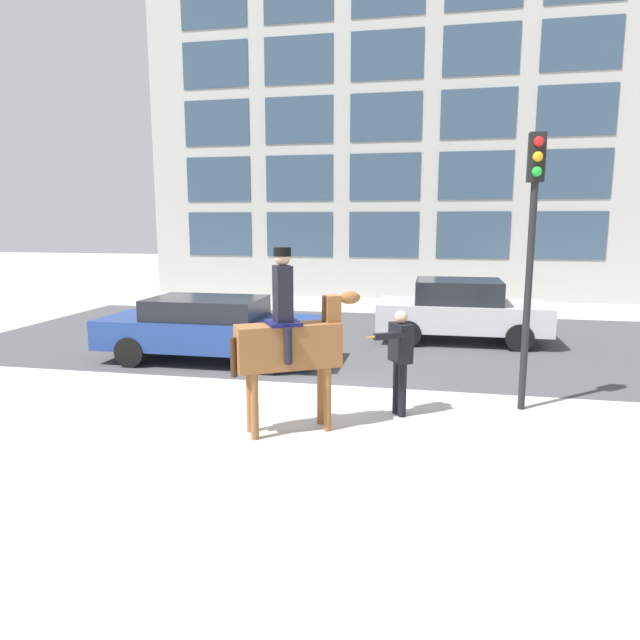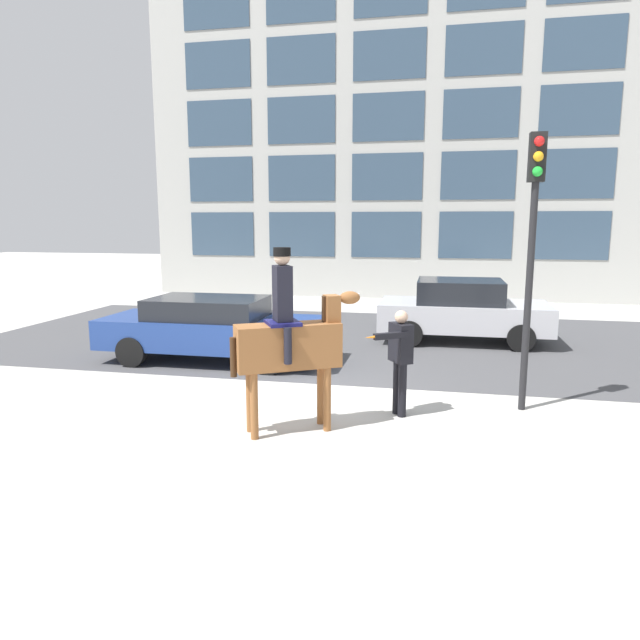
% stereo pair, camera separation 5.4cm
% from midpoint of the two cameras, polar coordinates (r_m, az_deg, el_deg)
% --- Properties ---
extents(ground_plane, '(80.00, 80.00, 0.00)m').
position_cam_midpoint_polar(ground_plane, '(10.15, -0.56, -7.24)').
color(ground_plane, '#B2AFA8').
extents(road_surface, '(19.02, 8.50, 0.01)m').
position_cam_midpoint_polar(road_surface, '(14.69, 3.28, -1.88)').
color(road_surface, '#444447').
rests_on(road_surface, ground_plane).
extents(office_building_facade, '(19.02, 0.33, 17.37)m').
position_cam_midpoint_polar(office_building_facade, '(23.29, 6.65, 23.95)').
color(office_building_facade, '#A8A8A3').
rests_on(office_building_facade, ground_plane).
extents(mounted_horse_lead, '(1.73, 1.17, 2.63)m').
position_cam_midpoint_polar(mounted_horse_lead, '(8.01, -3.14, -2.00)').
color(mounted_horse_lead, brown).
rests_on(mounted_horse_lead, ground_plane).
extents(pedestrian_bystander, '(0.71, 0.79, 1.65)m').
position_cam_midpoint_polar(pedestrian_bystander, '(8.82, 7.81, -3.41)').
color(pedestrian_bystander, black).
rests_on(pedestrian_bystander, ground_plane).
extents(street_car_near_lane, '(4.78, 1.88, 1.38)m').
position_cam_midpoint_polar(street_car_near_lane, '(12.46, -10.95, -0.75)').
color(street_car_near_lane, navy).
rests_on(street_car_near_lane, ground_plane).
extents(street_car_far_lane, '(4.13, 2.03, 1.55)m').
position_cam_midpoint_polar(street_car_far_lane, '(14.69, 13.78, 0.99)').
color(street_car_far_lane, '#B7B7BC').
rests_on(street_car_far_lane, ground_plane).
extents(traffic_light, '(0.24, 0.29, 4.28)m').
position_cam_midpoint_polar(traffic_light, '(9.36, 20.29, 8.47)').
color(traffic_light, black).
rests_on(traffic_light, ground_plane).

